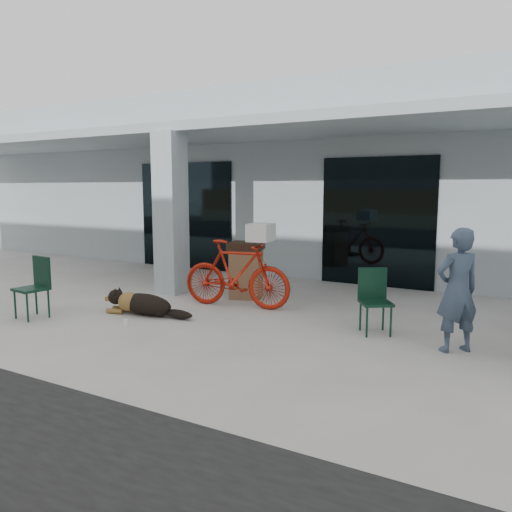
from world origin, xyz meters
The scene contains 14 objects.
ground centered at (0.00, 0.00, 0.00)m, with size 80.00×80.00×0.00m, color beige.
building centered at (0.00, 8.50, 2.25)m, with size 22.00×7.00×4.50m, color #A6B2BC.
storefront_glass_left centered at (-3.20, 4.98, 1.35)m, with size 2.80×0.06×2.70m, color black.
storefront_glass_right centered at (1.80, 4.98, 1.35)m, with size 2.40×0.06×2.70m, color black.
column centered at (-1.50, 2.30, 1.56)m, with size 0.50×0.50×3.12m, color #A6B2BC.
overhang centered at (0.00, 3.60, 3.21)m, with size 22.00×2.80×0.18m, color #A6B2BC.
bicycle centered at (0.24, 1.90, 0.59)m, with size 0.55×1.95×1.17m, color #AE1E0E.
laundry_basket centered at (0.68, 1.97, 1.32)m, with size 0.50×0.37×0.29m, color white.
dog centered at (-0.78, 0.70, 0.20)m, with size 1.20×0.40×0.40m, color black, non-canonical shape.
cup_near_dog centered at (-0.60, 0.08, 0.05)m, with size 0.07×0.07×0.09m, color white.
cafe_chair_near centered at (-2.20, -0.34, 0.49)m, with size 0.44×0.48×0.98m, color #133626, non-canonical shape.
cafe_chair_far_a centered at (2.80, 1.50, 0.46)m, with size 0.42×0.46×0.92m, color #133626, non-canonical shape.
person centered at (3.90, 1.23, 0.79)m, with size 0.58×0.38×1.58m, color #3A4B61.
trash_receptacle centered at (0.00, 2.65, 0.53)m, with size 0.62×0.62×1.05m, color olive, non-canonical shape.
Camera 1 is at (4.71, -5.33, 2.06)m, focal length 35.00 mm.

